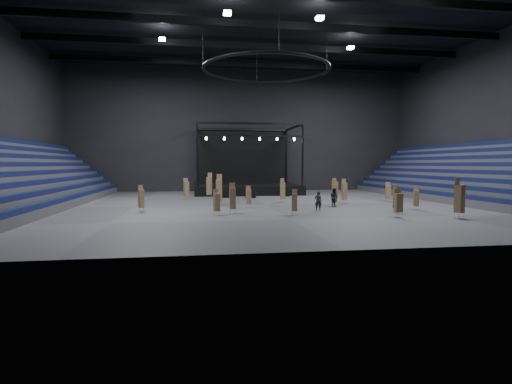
{
  "coord_description": "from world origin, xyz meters",
  "views": [
    {
      "loc": [
        -6.68,
        -38.32,
        3.97
      ],
      "look_at": [
        -1.28,
        -2.0,
        1.4
      ],
      "focal_mm": 28.0,
      "sensor_mm": 36.0,
      "label": 1
    }
  ],
  "objects": [
    {
      "name": "chair_stack_3",
      "position": [
        13.12,
        0.81,
        1.12
      ],
      "size": [
        0.56,
        0.56,
        2.1
      ],
      "rotation": [
        0.0,
        0.0,
        -0.22
      ],
      "color": "silver",
      "rests_on": "floor"
    },
    {
      "name": "ceiling",
      "position": [
        0.0,
        0.0,
        18.0
      ],
      "size": [
        50.0,
        42.0,
        0.2
      ],
      "primitive_type": "cube",
      "color": "black",
      "rests_on": "wall_back"
    },
    {
      "name": "chair_stack_0",
      "position": [
        -2.06,
        -2.64,
        1.07
      ],
      "size": [
        0.45,
        0.45,
        2.01
      ],
      "rotation": [
        0.0,
        0.0,
        -0.01
      ],
      "color": "silver",
      "rests_on": "floor"
    },
    {
      "name": "chair_stack_12",
      "position": [
        -3.86,
        -6.64,
        1.27
      ],
      "size": [
        0.48,
        0.48,
        2.48
      ],
      "rotation": [
        0.0,
        0.0,
        0.02
      ],
      "color": "silver",
      "rests_on": "floor"
    },
    {
      "name": "flight_case_left",
      "position": [
        -3.33,
        8.76,
        0.41
      ],
      "size": [
        1.22,
        0.62,
        0.81
      ],
      "primitive_type": "cube",
      "rotation": [
        0.0,
        0.0,
        -0.01
      ],
      "color": "black",
      "rests_on": "floor"
    },
    {
      "name": "wall_front",
      "position": [
        0.0,
        -21.0,
        9.0
      ],
      "size": [
        50.0,
        0.2,
        18.0
      ],
      "primitive_type": "cube",
      "color": "black",
      "rests_on": "ground"
    },
    {
      "name": "chair_stack_10",
      "position": [
        8.96,
        5.35,
        1.25
      ],
      "size": [
        0.64,
        0.64,
        2.38
      ],
      "rotation": [
        0.0,
        0.0,
        0.34
      ],
      "color": "silver",
      "rests_on": "floor"
    },
    {
      "name": "stage",
      "position": [
        0.0,
        16.24,
        1.45
      ],
      "size": [
        14.0,
        10.0,
        9.2
      ],
      "color": "black",
      "rests_on": "floor"
    },
    {
      "name": "chair_stack_16",
      "position": [
        -4.58,
        -0.09,
        1.54
      ],
      "size": [
        0.63,
        0.63,
        3.03
      ],
      "rotation": [
        0.0,
        0.0,
        -0.2
      ],
      "color": "silver",
      "rests_on": "floor"
    },
    {
      "name": "chair_stack_2",
      "position": [
        12.21,
        -11.92,
        1.52
      ],
      "size": [
        0.72,
        0.72,
        2.97
      ],
      "rotation": [
        0.0,
        0.0,
        0.42
      ],
      "color": "silver",
      "rests_on": "floor"
    },
    {
      "name": "bleachers_left",
      "position": [
        -22.94,
        0.0,
        1.73
      ],
      "size": [
        7.2,
        40.0,
        6.4
      ],
      "color": "#454547",
      "rests_on": "floor"
    },
    {
      "name": "chair_stack_8",
      "position": [
        9.57,
        -7.7,
        1.18
      ],
      "size": [
        0.53,
        0.53,
        2.29
      ],
      "rotation": [
        0.0,
        0.0,
        0.28
      ],
      "color": "silver",
      "rests_on": "floor"
    },
    {
      "name": "roof_girders",
      "position": [
        0.0,
        -0.0,
        17.2
      ],
      "size": [
        49.0,
        30.35,
        0.7
      ],
      "color": "black",
      "rests_on": "ceiling"
    },
    {
      "name": "chair_stack_5",
      "position": [
        12.11,
        -6.33,
        1.07
      ],
      "size": [
        0.55,
        0.55,
        2.03
      ],
      "rotation": [
        0.0,
        0.0,
        -0.39
      ],
      "color": "silver",
      "rests_on": "floor"
    },
    {
      "name": "wall_back",
      "position": [
        0.0,
        21.0,
        9.0
      ],
      "size": [
        50.0,
        0.2,
        18.0
      ],
      "primitive_type": "cube",
      "color": "black",
      "rests_on": "ground"
    },
    {
      "name": "flight_case_mid",
      "position": [
        -0.41,
        8.12,
        0.4
      ],
      "size": [
        1.32,
        0.94,
        0.8
      ],
      "primitive_type": "cube",
      "rotation": [
        0.0,
        0.0,
        -0.32
      ],
      "color": "black",
      "rests_on": "floor"
    },
    {
      "name": "bleachers_right",
      "position": [
        22.94,
        0.0,
        1.73
      ],
      "size": [
        7.2,
        40.0,
        6.4
      ],
      "color": "#454547",
      "rests_on": "floor"
    },
    {
      "name": "crew_member",
      "position": [
        6.08,
        -2.45,
        0.86
      ],
      "size": [
        0.92,
        1.02,
        1.72
      ],
      "primitive_type": "imported",
      "rotation": [
        0.0,
        0.0,
        1.95
      ],
      "color": "black",
      "rests_on": "floor"
    },
    {
      "name": "chair_stack_15",
      "position": [
        0.8,
        -8.32,
        1.06
      ],
      "size": [
        0.51,
        0.51,
        2.04
      ],
      "rotation": [
        0.0,
        0.0,
        -0.27
      ],
      "color": "silver",
      "rests_on": "floor"
    },
    {
      "name": "chair_stack_6",
      "position": [
        -11.27,
        -4.24,
        1.15
      ],
      "size": [
        0.54,
        0.54,
        2.24
      ],
      "rotation": [
        0.0,
        0.0,
        0.42
      ],
      "color": "silver",
      "rests_on": "floor"
    },
    {
      "name": "wall_right",
      "position": [
        25.0,
        0.0,
        9.0
      ],
      "size": [
        0.2,
        42.0,
        18.0
      ],
      "primitive_type": "cube",
      "color": "black",
      "rests_on": "ground"
    },
    {
      "name": "truss_ring",
      "position": [
        -0.0,
        0.0,
        13.0
      ],
      "size": [
        12.3,
        12.3,
        5.15
      ],
      "color": "black",
      "rests_on": "ceiling"
    },
    {
      "name": "chair_stack_7",
      "position": [
        -7.85,
        6.64,
        1.27
      ],
      "size": [
        0.67,
        0.67,
        2.42
      ],
      "rotation": [
        0.0,
        0.0,
        0.35
      ],
      "color": "silver",
      "rests_on": "floor"
    },
    {
      "name": "man_center",
      "position": [
        3.48,
        -5.83,
        0.83
      ],
      "size": [
        0.71,
        0.59,
        1.65
      ],
      "primitive_type": "imported",
      "rotation": [
        0.0,
        0.0,
        2.77
      ],
      "color": "black",
      "rests_on": "floor"
    },
    {
      "name": "chair_stack_14",
      "position": [
        8.25,
        -10.51,
        1.14
      ],
      "size": [
        0.56,
        0.56,
        2.12
      ],
      "rotation": [
        0.0,
        0.0,
        -0.13
      ],
      "color": "silver",
      "rests_on": "floor"
    },
    {
      "name": "chair_stack_13",
      "position": [
        2.09,
        1.96,
        1.28
      ],
      "size": [
        0.47,
        0.47,
        2.52
      ],
      "rotation": [
        0.0,
        0.0,
        0.06
      ],
      "color": "silver",
      "rests_on": "floor"
    },
    {
      "name": "floodlights",
      "position": [
        0.0,
        -4.0,
        16.6
      ],
      "size": [
        28.6,
        16.6,
        0.25
      ],
      "color": "white",
      "rests_on": "roof_girders"
    },
    {
      "name": "flight_case_right",
      "position": [
        4.06,
        9.67,
        0.34
      ],
      "size": [
        1.03,
        0.53,
        0.68
      ],
      "primitive_type": "cube",
      "rotation": [
        0.0,
        0.0,
        0.02
      ],
      "color": "black",
      "rests_on": "floor"
    },
    {
      "name": "chair_stack_9",
      "position": [
        6.17,
        -2.29,
        1.27
      ],
      "size": [
        0.51,
        0.51,
        2.49
      ],
      "rotation": [
        0.0,
        0.0,
        -0.14
      ],
      "color": "silver",
      "rests_on": "floor"
    },
    {
      "name": "chair_stack_11",
      "position": [
        -5.25,
        8.01,
        1.52
      ],
      "size": [
        0.7,
        0.7,
        2.99
      ],
      "rotation": [
        0.0,
        0.0,
        -0.37
      ],
      "color": "silver",
      "rests_on": "floor"
    },
    {
      "name": "chair_stack_1",
      "position": [
        8.06,
        0.13,
        1.28
      ],
      "size": [
        0.48,
        0.48,
        2.51
      ],
      "rotation": [
        0.0,
        0.0,
        0.06
      ],
      "color": "silver",
      "rests_on": "floor"
    },
    {
      "name": "chair_stack_4",
      "position": [
        -5.19,
        -7.66,
        1.07
      ],
      "size": [
        0.54,
        0.54,
        2.06
      ],
      "rotation": [
        0.0,
        0.0,
        0.38
      ],
      "color": "silver",
      "rests_on": "floor"
    },
    {
      "name": "floor",
      "position": [
        0.0,
        0.0,
        0.0
      ],
      "size": [
        50.0,
        50.0,
        0.0
      ],
      "primitive_type": "plane",
      "color": "#4B4B4E",
      "rests_on": "ground"
    }
  ]
}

